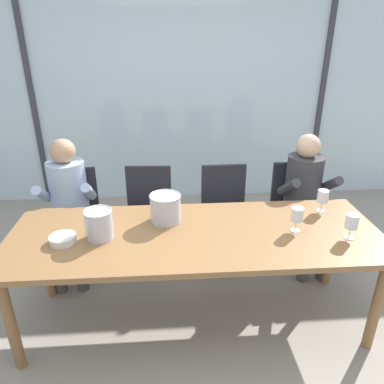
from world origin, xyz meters
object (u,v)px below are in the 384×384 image
at_px(wine_glass_center_pour, 323,197).
at_px(ice_bucket_secondary, 99,224).
at_px(dining_table, 196,241).
at_px(chair_right_of_center, 295,203).
at_px(wine_glass_by_left_taster, 297,215).
at_px(tasting_bowl, 63,239).
at_px(wine_glass_near_bucket, 352,222).
at_px(chair_center, 225,206).
at_px(chair_left_of_center, 149,208).
at_px(person_pale_blue_shirt, 68,200).
at_px(chair_near_curtain, 75,211).
at_px(person_charcoal_jacket, 306,193).
at_px(ice_bucket_primary, 165,208).

bearing_deg(wine_glass_center_pour, ice_bucket_secondary, -170.38).
distance_m(dining_table, chair_right_of_center, 1.36).
relative_size(dining_table, wine_glass_center_pour, 14.71).
height_order(chair_right_of_center, wine_glass_by_left_taster, wine_glass_by_left_taster).
relative_size(ice_bucket_secondary, wine_glass_center_pour, 1.17).
relative_size(tasting_bowl, wine_glass_center_pour, 0.99).
height_order(wine_glass_near_bucket, wine_glass_center_pour, same).
xyz_separation_m(chair_center, tasting_bowl, (-1.22, -0.92, 0.26)).
bearing_deg(chair_left_of_center, ice_bucket_secondary, -103.91).
relative_size(chair_right_of_center, ice_bucket_secondary, 4.40).
bearing_deg(person_pale_blue_shirt, wine_glass_near_bucket, -26.62).
bearing_deg(tasting_bowl, ice_bucket_secondary, 10.58).
bearing_deg(chair_near_curtain, wine_glass_by_left_taster, -34.50).
bearing_deg(ice_bucket_secondary, chair_right_of_center, 28.37).
bearing_deg(chair_center, wine_glass_by_left_taster, -69.61).
height_order(tasting_bowl, wine_glass_by_left_taster, wine_glass_by_left_taster).
bearing_deg(dining_table, person_charcoal_jacket, 34.56).
xyz_separation_m(chair_right_of_center, wine_glass_by_left_taster, (-0.33, -0.90, 0.35)).
distance_m(chair_left_of_center, ice_bucket_secondary, 0.99).
relative_size(chair_right_of_center, wine_glass_near_bucket, 5.15).
bearing_deg(chair_center, ice_bucket_secondary, -139.40).
xyz_separation_m(wine_glass_by_left_taster, wine_glass_center_pour, (0.30, 0.28, 0.00)).
xyz_separation_m(chair_center, wine_glass_center_pour, (0.64, -0.60, 0.35)).
bearing_deg(chair_near_curtain, chair_right_of_center, -6.94).
height_order(ice_bucket_secondary, wine_glass_near_bucket, ice_bucket_secondary).
distance_m(person_pale_blue_shirt, ice_bucket_secondary, 0.86).
height_order(ice_bucket_primary, tasting_bowl, ice_bucket_primary).
distance_m(ice_bucket_secondary, wine_glass_near_bucket, 1.66).
xyz_separation_m(person_charcoal_jacket, wine_glass_near_bucket, (-0.04, -0.87, 0.18)).
bearing_deg(wine_glass_near_bucket, person_charcoal_jacket, 87.52).
distance_m(chair_right_of_center, person_pale_blue_shirt, 2.08).
xyz_separation_m(chair_left_of_center, ice_bucket_secondary, (-0.27, -0.89, 0.34)).
xyz_separation_m(chair_near_curtain, wine_glass_near_bucket, (2.05, -1.00, 0.35)).
distance_m(chair_right_of_center, tasting_bowl, 2.14).
height_order(person_pale_blue_shirt, person_charcoal_jacket, same).
relative_size(chair_center, person_pale_blue_shirt, 0.74).
distance_m(chair_right_of_center, wine_glass_center_pour, 0.72).
bearing_deg(wine_glass_by_left_taster, person_charcoal_jacket, 64.08).
height_order(dining_table, chair_center, chair_center).
height_order(chair_left_of_center, ice_bucket_secondary, ice_bucket_secondary).
relative_size(dining_table, person_charcoal_jacket, 2.10).
bearing_deg(wine_glass_near_bucket, wine_glass_center_pour, 94.31).
relative_size(person_charcoal_jacket, wine_glass_near_bucket, 6.99).
bearing_deg(tasting_bowl, person_charcoal_jacket, 22.27).
bearing_deg(chair_right_of_center, wine_glass_near_bucket, -88.65).
xyz_separation_m(dining_table, chair_near_curtain, (-1.04, 0.86, -0.16)).
height_order(dining_table, wine_glass_by_left_taster, wine_glass_by_left_taster).
height_order(dining_table, person_charcoal_jacket, person_charcoal_jacket).
distance_m(person_charcoal_jacket, tasting_bowl, 2.09).
height_order(person_charcoal_jacket, wine_glass_center_pour, person_charcoal_jacket).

